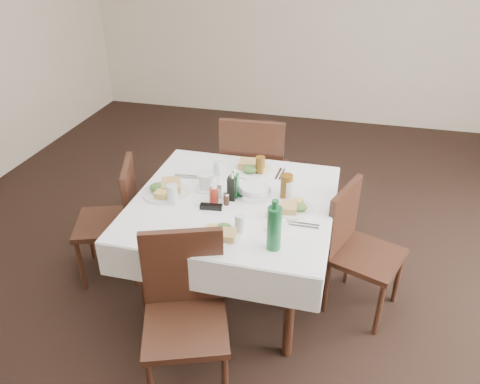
{
  "coord_description": "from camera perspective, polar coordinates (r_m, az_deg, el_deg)",
  "views": [
    {
      "loc": [
        0.41,
        -2.44,
        2.28
      ],
      "look_at": [
        -0.21,
        0.02,
        0.8
      ],
      "focal_mm": 35.0,
      "sensor_mm": 36.0,
      "label": 1
    }
  ],
  "objects": [
    {
      "name": "room_shell",
      "position": [
        2.54,
        4.59,
        17.2
      ],
      "size": [
        6.04,
        7.04,
        2.8
      ],
      "color": "beige",
      "rests_on": "ground"
    },
    {
      "name": "dining_table",
      "position": [
        2.98,
        -0.8,
        -2.36
      ],
      "size": [
        1.25,
        1.25,
        0.76
      ],
      "color": "#32160E",
      "rests_on": "ground"
    },
    {
      "name": "chair_east",
      "position": [
        3.1,
        13.93,
        -5.98
      ],
      "size": [
        0.53,
        0.53,
        0.87
      ],
      "color": "#32160E",
      "rests_on": "ground"
    },
    {
      "name": "cutlery_n",
      "position": [
        3.24,
        4.93,
        2.19
      ],
      "size": [
        0.05,
        0.17,
        0.01
      ],
      "color": "silver",
      "rests_on": "dining_table"
    },
    {
      "name": "side_plate_a",
      "position": [
        3.22,
        -3.79,
        2.11
      ],
      "size": [
        0.17,
        0.17,
        0.01
      ],
      "color": "white",
      "rests_on": "dining_table"
    },
    {
      "name": "ground_plane",
      "position": [
        3.36,
        3.39,
        -12.5
      ],
      "size": [
        7.0,
        7.0,
        0.0
      ],
      "primitive_type": "plane",
      "color": "black"
    },
    {
      "name": "ketchup_bottle",
      "position": [
        2.89,
        -3.22,
        -0.25
      ],
      "size": [
        0.05,
        0.05,
        0.12
      ],
      "color": "#AD2D1E",
      "rests_on": "dining_table"
    },
    {
      "name": "chair_north",
      "position": [
        3.7,
        1.71,
        2.95
      ],
      "size": [
        0.51,
        0.51,
        1.03
      ],
      "color": "#32160E",
      "rests_on": "ground"
    },
    {
      "name": "side_plate_b",
      "position": [
        2.68,
        4.47,
        -4.29
      ],
      "size": [
        0.15,
        0.15,
        0.01
      ],
      "color": "white",
      "rests_on": "dining_table"
    },
    {
      "name": "meal_west",
      "position": [
        3.03,
        -9.04,
        0.3
      ],
      "size": [
        0.3,
        0.3,
        0.06
      ],
      "color": "white",
      "rests_on": "dining_table"
    },
    {
      "name": "water_e",
      "position": [
        2.94,
        5.86,
        0.32
      ],
      "size": [
        0.07,
        0.07,
        0.12
      ],
      "color": "silver",
      "rests_on": "dining_table"
    },
    {
      "name": "bread_basket",
      "position": [
        2.96,
        1.77,
        0.13
      ],
      "size": [
        0.21,
        0.21,
        0.07
      ],
      "color": "silver",
      "rests_on": "dining_table"
    },
    {
      "name": "oil_cruet_dark",
      "position": [
        2.89,
        -1.02,
        0.55
      ],
      "size": [
        0.05,
        0.05,
        0.2
      ],
      "color": "black",
      "rests_on": "dining_table"
    },
    {
      "name": "cutlery_s",
      "position": [
        2.59,
        -5.89,
        -5.67
      ],
      "size": [
        0.1,
        0.19,
        0.01
      ],
      "color": "silver",
      "rests_on": "dining_table"
    },
    {
      "name": "meal_east",
      "position": [
        2.84,
        6.54,
        -1.87
      ],
      "size": [
        0.24,
        0.24,
        0.05
      ],
      "color": "white",
      "rests_on": "dining_table"
    },
    {
      "name": "cutlery_w",
      "position": [
        3.21,
        -6.44,
        1.84
      ],
      "size": [
        0.19,
        0.07,
        0.01
      ],
      "color": "silver",
      "rests_on": "dining_table"
    },
    {
      "name": "sugar_caddy",
      "position": [
        2.75,
        4.06,
        -2.81
      ],
      "size": [
        0.09,
        0.07,
        0.04
      ],
      "color": "white",
      "rests_on": "dining_table"
    },
    {
      "name": "iced_tea_a",
      "position": [
        3.2,
        2.48,
        3.22
      ],
      "size": [
        0.06,
        0.06,
        0.13
      ],
      "color": "brown",
      "rests_on": "dining_table"
    },
    {
      "name": "meal_north",
      "position": [
        3.26,
        1.5,
        2.94
      ],
      "size": [
        0.28,
        0.28,
        0.06
      ],
      "color": "white",
      "rests_on": "dining_table"
    },
    {
      "name": "pepper_shaker",
      "position": [
        2.87,
        -1.68,
        -0.84
      ],
      "size": [
        0.04,
        0.04,
        0.08
      ],
      "color": "#382317",
      "rests_on": "dining_table"
    },
    {
      "name": "salt_shaker",
      "position": [
        2.93,
        -2.65,
        -0.02
      ],
      "size": [
        0.04,
        0.04,
        0.09
      ],
      "color": "white",
      "rests_on": "dining_table"
    },
    {
      "name": "chair_south",
      "position": [
        2.56,
        -6.75,
        -13.37
      ],
      "size": [
        0.56,
        0.56,
        0.92
      ],
      "color": "#32160E",
      "rests_on": "ground"
    },
    {
      "name": "coffee_mug",
      "position": [
        3.04,
        -4.06,
        1.2
      ],
      "size": [
        0.16,
        0.15,
        0.11
      ],
      "color": "white",
      "rests_on": "dining_table"
    },
    {
      "name": "chair_west",
      "position": [
        3.39,
        -14.71,
        -2.57
      ],
      "size": [
        0.53,
        0.53,
        0.88
      ],
      "color": "#32160E",
      "rests_on": "ground"
    },
    {
      "name": "sunglasses",
      "position": [
        2.84,
        -3.54,
        -1.8
      ],
      "size": [
        0.14,
        0.06,
        0.03
      ],
      "color": "black",
      "rests_on": "dining_table"
    },
    {
      "name": "water_s",
      "position": [
        2.61,
        0.03,
        -3.87
      ],
      "size": [
        0.06,
        0.06,
        0.11
      ],
      "color": "silver",
      "rests_on": "dining_table"
    },
    {
      "name": "oil_cruet_green",
      "position": [
        2.92,
        -0.71,
        0.89
      ],
      "size": [
        0.05,
        0.05,
        0.2
      ],
      "color": "#1A6133",
      "rests_on": "dining_table"
    },
    {
      "name": "water_n",
      "position": [
        3.17,
        -2.67,
        2.74
      ],
      "size": [
        0.06,
        0.06,
        0.12
      ],
      "color": "silver",
      "rests_on": "dining_table"
    },
    {
      "name": "meal_south",
      "position": [
        2.59,
        -2.3,
        -5.04
      ],
      "size": [
        0.24,
        0.24,
        0.05
      ],
      "color": "white",
      "rests_on": "dining_table"
    },
    {
      "name": "iced_tea_b",
      "position": [
        2.93,
        5.69,
        0.69
      ],
      "size": [
        0.08,
        0.08,
        0.16
      ],
      "color": "brown",
      "rests_on": "dining_table"
    },
    {
      "name": "water_w",
      "position": [
        2.9,
        -8.25,
        -0.3
      ],
      "size": [
        0.07,
        0.07,
        0.12
      ],
      "color": "silver",
      "rests_on": "dining_table"
    },
    {
      "name": "green_bottle",
      "position": [
        2.45,
        4.19,
        -4.34
      ],
      "size": [
        0.08,
        0.08,
        0.29
      ],
      "color": "#1A6133",
      "rests_on": "dining_table"
    },
    {
      "name": "cutlery_e",
      "position": [
        2.71,
        7.62,
        -4.03
      ],
      "size": [
        0.19,
        0.05,
        0.01
      ],
      "color": "silver",
      "rests_on": "dining_table"
    }
  ]
}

